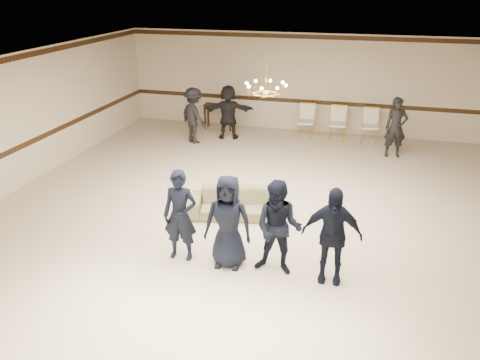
# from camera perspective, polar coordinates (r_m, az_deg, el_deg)

# --- Properties ---
(room) EXTENTS (12.01, 14.01, 3.21)m
(room) POSITION_cam_1_polar(r_m,az_deg,el_deg) (9.74, 1.67, 3.35)
(room) COLOR beige
(room) RESTS_ON ground
(chair_rail) EXTENTS (12.00, 0.02, 0.14)m
(chair_rail) POSITION_cam_1_polar(r_m,az_deg,el_deg) (16.52, 7.50, 9.12)
(chair_rail) COLOR #362010
(chair_rail) RESTS_ON wall_back
(crown_molding) EXTENTS (12.00, 0.02, 0.14)m
(crown_molding) POSITION_cam_1_polar(r_m,az_deg,el_deg) (16.16, 7.89, 16.30)
(crown_molding) COLOR #362010
(crown_molding) RESTS_ON wall_back
(chandelier) EXTENTS (0.94, 0.94, 0.89)m
(chandelier) POSITION_cam_1_polar(r_m,az_deg,el_deg) (10.35, 3.10, 11.80)
(chandelier) COLOR gold
(chandelier) RESTS_ON ceiling
(boy_a) EXTENTS (0.65, 0.45, 1.72)m
(boy_a) POSITION_cam_1_polar(r_m,az_deg,el_deg) (8.83, -7.03, -4.16)
(boy_a) COLOR black
(boy_a) RESTS_ON floor
(boy_b) EXTENTS (0.87, 0.59, 1.72)m
(boy_b) POSITION_cam_1_polar(r_m,az_deg,el_deg) (8.56, -1.41, -4.92)
(boy_b) COLOR black
(boy_b) RESTS_ON floor
(boy_c) EXTENTS (0.87, 0.70, 1.72)m
(boy_c) POSITION_cam_1_polar(r_m,az_deg,el_deg) (8.37, 4.53, -5.66)
(boy_c) COLOR black
(boy_c) RESTS_ON floor
(boy_d) EXTENTS (1.03, 0.46, 1.72)m
(boy_d) POSITION_cam_1_polar(r_m,az_deg,el_deg) (8.28, 10.69, -6.36)
(boy_d) COLOR black
(boy_d) RESTS_ON floor
(settee) EXTENTS (2.16, 1.21, 0.59)m
(settee) POSITION_cam_1_polar(r_m,az_deg,el_deg) (10.55, -0.41, -2.72)
(settee) COLOR #71704B
(settee) RESTS_ON floor
(adult_left) EXTENTS (1.29, 1.16, 1.73)m
(adult_left) POSITION_cam_1_polar(r_m,az_deg,el_deg) (15.23, -5.42, 7.53)
(adult_left) COLOR black
(adult_left) RESTS_ON floor
(adult_mid) EXTENTS (1.68, 0.86, 1.73)m
(adult_mid) POSITION_cam_1_polar(r_m,az_deg,el_deg) (15.59, -1.38, 7.98)
(adult_mid) COLOR black
(adult_mid) RESTS_ON floor
(adult_right) EXTENTS (0.71, 0.54, 1.73)m
(adult_right) POSITION_cam_1_polar(r_m,az_deg,el_deg) (14.60, 17.80, 5.87)
(adult_right) COLOR black
(adult_right) RESTS_ON floor
(banquet_chair_left) EXTENTS (0.54, 0.54, 1.06)m
(banquet_chair_left) POSITION_cam_1_polar(r_m,az_deg,el_deg) (15.89, 7.73, 6.81)
(banquet_chair_left) COLOR #EBE4C5
(banquet_chair_left) RESTS_ON floor
(banquet_chair_mid) EXTENTS (0.52, 0.52, 1.06)m
(banquet_chair_mid) POSITION_cam_1_polar(r_m,az_deg,el_deg) (15.80, 11.35, 6.47)
(banquet_chair_mid) COLOR #EBE4C5
(banquet_chair_mid) RESTS_ON floor
(banquet_chair_right) EXTENTS (0.56, 0.56, 1.06)m
(banquet_chair_right) POSITION_cam_1_polar(r_m,az_deg,el_deg) (15.77, 14.98, 6.11)
(banquet_chair_right) COLOR #EBE4C5
(banquet_chair_right) RESTS_ON floor
(console_table) EXTENTS (1.01, 0.44, 0.84)m
(console_table) POSITION_cam_1_polar(r_m,az_deg,el_deg) (16.74, -2.48, 7.43)
(console_table) COLOR #352011
(console_table) RESTS_ON floor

